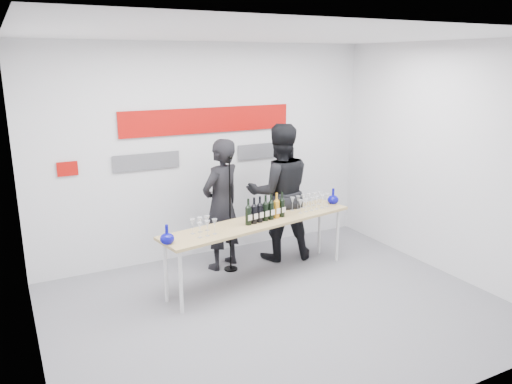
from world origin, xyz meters
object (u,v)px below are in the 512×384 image
Objects in this scene: tasting_table at (260,225)px; presenter_right at (279,192)px; mic_stand at (231,236)px; presenter_left at (221,205)px.

presenter_right reaches higher than tasting_table.
mic_stand is (-0.81, -0.10, -0.48)m from presenter_right.
tasting_table is 1.41× the size of presenter_right.
presenter_right is (0.60, 0.55, 0.22)m from tasting_table.
tasting_table is at bearing 57.33° from presenter_right.
mic_stand is at bearing 83.59° from presenter_left.
presenter_right reaches higher than mic_stand.
presenter_right is at bearing 151.78° from presenter_left.
presenter_left is 0.44m from mic_stand.
presenter_left reaches higher than mic_stand.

